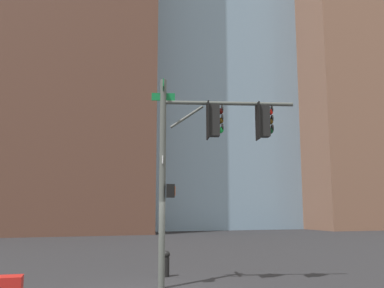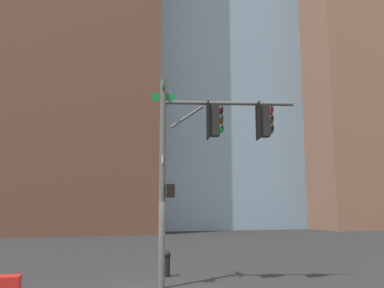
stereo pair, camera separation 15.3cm
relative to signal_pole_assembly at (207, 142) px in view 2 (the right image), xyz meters
The scene contains 4 objects.
signal_pole_assembly is the anchor object (origin of this frame).
fire_hydrant 4.56m from the signal_pole_assembly, 14.76° to the left, with size 0.34×0.26×0.87m.
building_brick_nearside 40.26m from the signal_pole_assembly, ahead, with size 18.50×21.13×48.15m, color brown.
building_brick_midblock 47.62m from the signal_pole_assembly, 42.03° to the right, with size 18.55×15.17×32.12m, color #845B47.
Camera 2 is at (-11.93, 2.75, 2.29)m, focal length 39.38 mm.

